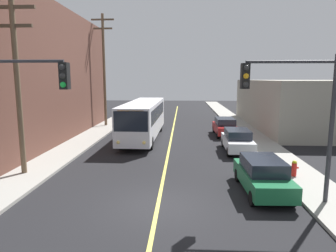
{
  "coord_description": "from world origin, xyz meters",
  "views": [
    {
      "loc": [
        1.0,
        -11.66,
        5.2
      ],
      "look_at": [
        0.0,
        8.44,
        2.0
      ],
      "focal_mm": 31.89,
      "sensor_mm": 36.0,
      "label": 1
    }
  ],
  "objects_px": {
    "utility_pole_mid": "(104,66)",
    "traffic_signal_left_corner": "(16,102)",
    "parked_car_green": "(262,175)",
    "parked_car_red": "(225,126)",
    "fire_hydrant": "(294,168)",
    "traffic_signal_right_corner": "(294,102)",
    "utility_pole_near": "(17,78)",
    "city_bus": "(144,118)",
    "parked_car_white": "(237,140)"
  },
  "relations": [
    {
      "from": "utility_pole_mid",
      "to": "traffic_signal_left_corner",
      "type": "height_order",
      "value": "utility_pole_mid"
    },
    {
      "from": "parked_car_green",
      "to": "traffic_signal_left_corner",
      "type": "height_order",
      "value": "traffic_signal_left_corner"
    },
    {
      "from": "parked_car_green",
      "to": "parked_car_red",
      "type": "distance_m",
      "value": 14.01
    },
    {
      "from": "parked_car_red",
      "to": "fire_hydrant",
      "type": "xyz_separation_m",
      "value": [
        1.96,
        -12.0,
        -0.26
      ]
    },
    {
      "from": "utility_pole_mid",
      "to": "traffic_signal_right_corner",
      "type": "bearing_deg",
      "value": -57.28
    },
    {
      "from": "traffic_signal_left_corner",
      "to": "traffic_signal_right_corner",
      "type": "height_order",
      "value": "same"
    },
    {
      "from": "fire_hydrant",
      "to": "parked_car_green",
      "type": "bearing_deg",
      "value": -137.12
    },
    {
      "from": "utility_pole_near",
      "to": "city_bus",
      "type": "bearing_deg",
      "value": 63.73
    },
    {
      "from": "fire_hydrant",
      "to": "utility_pole_mid",
      "type": "bearing_deg",
      "value": 130.56
    },
    {
      "from": "traffic_signal_right_corner",
      "to": "fire_hydrant",
      "type": "relative_size",
      "value": 7.14
    },
    {
      "from": "parked_car_green",
      "to": "traffic_signal_right_corner",
      "type": "relative_size",
      "value": 0.74
    },
    {
      "from": "parked_car_red",
      "to": "utility_pole_mid",
      "type": "relative_size",
      "value": 0.38
    },
    {
      "from": "parked_car_green",
      "to": "utility_pole_near",
      "type": "height_order",
      "value": "utility_pole_near"
    },
    {
      "from": "parked_car_green",
      "to": "parked_car_red",
      "type": "xyz_separation_m",
      "value": [
        0.21,
        14.01,
        0.0
      ]
    },
    {
      "from": "parked_car_red",
      "to": "traffic_signal_left_corner",
      "type": "bearing_deg",
      "value": -122.41
    },
    {
      "from": "city_bus",
      "to": "utility_pole_mid",
      "type": "bearing_deg",
      "value": 128.48
    },
    {
      "from": "utility_pole_near",
      "to": "traffic_signal_right_corner",
      "type": "xyz_separation_m",
      "value": [
        13.0,
        -3.16,
        -0.92
      ]
    },
    {
      "from": "utility_pole_near",
      "to": "traffic_signal_left_corner",
      "type": "relative_size",
      "value": 1.53
    },
    {
      "from": "city_bus",
      "to": "utility_pole_near",
      "type": "xyz_separation_m",
      "value": [
        -5.18,
        -10.5,
        3.41
      ]
    },
    {
      "from": "parked_car_red",
      "to": "utility_pole_mid",
      "type": "height_order",
      "value": "utility_pole_mid"
    },
    {
      "from": "utility_pole_near",
      "to": "parked_car_green",
      "type": "bearing_deg",
      "value": -8.67
    },
    {
      "from": "city_bus",
      "to": "traffic_signal_left_corner",
      "type": "xyz_separation_m",
      "value": [
        -3.01,
        -14.58,
        2.49
      ]
    },
    {
      "from": "parked_car_white",
      "to": "utility_pole_mid",
      "type": "xyz_separation_m",
      "value": [
        -12.37,
        10.89,
        5.71
      ]
    },
    {
      "from": "parked_car_white",
      "to": "traffic_signal_right_corner",
      "type": "distance_m",
      "value": 9.76
    },
    {
      "from": "fire_hydrant",
      "to": "parked_car_red",
      "type": "bearing_deg",
      "value": 99.27
    },
    {
      "from": "traffic_signal_right_corner",
      "to": "traffic_signal_left_corner",
      "type": "bearing_deg",
      "value": -175.13
    },
    {
      "from": "utility_pole_mid",
      "to": "traffic_signal_right_corner",
      "type": "height_order",
      "value": "utility_pole_mid"
    },
    {
      "from": "traffic_signal_right_corner",
      "to": "parked_car_green",
      "type": "bearing_deg",
      "value": 119.51
    },
    {
      "from": "traffic_signal_right_corner",
      "to": "utility_pole_mid",
      "type": "bearing_deg",
      "value": 122.72
    },
    {
      "from": "utility_pole_near",
      "to": "fire_hydrant",
      "type": "height_order",
      "value": "utility_pole_near"
    },
    {
      "from": "parked_car_white",
      "to": "traffic_signal_left_corner",
      "type": "distance_m",
      "value": 14.81
    },
    {
      "from": "parked_car_green",
      "to": "parked_car_red",
      "type": "bearing_deg",
      "value": 89.14
    },
    {
      "from": "city_bus",
      "to": "fire_hydrant",
      "type": "relative_size",
      "value": 14.51
    },
    {
      "from": "traffic_signal_left_corner",
      "to": "parked_car_red",
      "type": "bearing_deg",
      "value": 57.59
    },
    {
      "from": "parked_car_red",
      "to": "traffic_signal_left_corner",
      "type": "height_order",
      "value": "traffic_signal_left_corner"
    },
    {
      "from": "utility_pole_mid",
      "to": "traffic_signal_right_corner",
      "type": "distance_m",
      "value": 23.88
    },
    {
      "from": "parked_car_green",
      "to": "traffic_signal_left_corner",
      "type": "distance_m",
      "value": 10.9
    },
    {
      "from": "utility_pole_mid",
      "to": "fire_hydrant",
      "type": "xyz_separation_m",
      "value": [
        14.29,
        -16.7,
        -5.97
      ]
    },
    {
      "from": "parked_car_red",
      "to": "utility_pole_mid",
      "type": "xyz_separation_m",
      "value": [
        -12.33,
        4.7,
        5.71
      ]
    },
    {
      "from": "city_bus",
      "to": "traffic_signal_left_corner",
      "type": "height_order",
      "value": "traffic_signal_left_corner"
    },
    {
      "from": "parked_car_red",
      "to": "traffic_signal_right_corner",
      "type": "relative_size",
      "value": 0.74
    },
    {
      "from": "traffic_signal_left_corner",
      "to": "city_bus",
      "type": "bearing_deg",
      "value": 78.34
    },
    {
      "from": "parked_car_green",
      "to": "parked_car_white",
      "type": "relative_size",
      "value": 1.0
    },
    {
      "from": "traffic_signal_left_corner",
      "to": "traffic_signal_right_corner",
      "type": "xyz_separation_m",
      "value": [
        10.82,
        0.92,
        0.0
      ]
    },
    {
      "from": "utility_pole_near",
      "to": "utility_pole_mid",
      "type": "height_order",
      "value": "utility_pole_mid"
    },
    {
      "from": "city_bus",
      "to": "parked_car_red",
      "type": "bearing_deg",
      "value": 12.68
    },
    {
      "from": "utility_pole_near",
      "to": "traffic_signal_right_corner",
      "type": "relative_size",
      "value": 1.53
    },
    {
      "from": "parked_car_red",
      "to": "utility_pole_mid",
      "type": "distance_m",
      "value": 14.38
    },
    {
      "from": "city_bus",
      "to": "traffic_signal_right_corner",
      "type": "height_order",
      "value": "traffic_signal_right_corner"
    },
    {
      "from": "parked_car_white",
      "to": "parked_car_red",
      "type": "relative_size",
      "value": 1.0
    }
  ]
}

